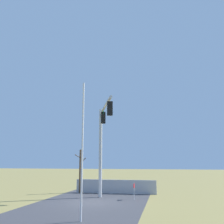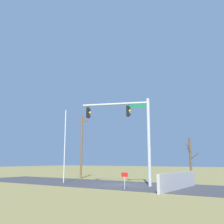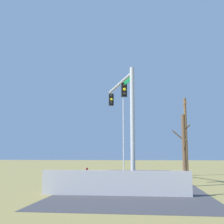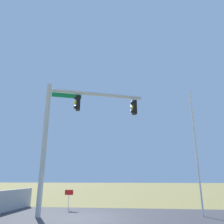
# 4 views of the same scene
# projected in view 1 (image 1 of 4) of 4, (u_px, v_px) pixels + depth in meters

# --- Properties ---
(ground_plane) EXTENTS (160.00, 160.00, 0.00)m
(ground_plane) POSITION_uv_depth(u_px,v_px,m) (91.00, 203.00, 18.50)
(ground_plane) COLOR olive
(road_surface) EXTENTS (28.00, 8.00, 0.01)m
(road_surface) POSITION_uv_depth(u_px,v_px,m) (72.00, 213.00, 14.66)
(road_surface) COLOR #3D3D42
(road_surface) RESTS_ON ground_plane
(sidewalk_corner) EXTENTS (6.00, 6.00, 0.01)m
(sidewalk_corner) POSITION_uv_depth(u_px,v_px,m) (103.00, 196.00, 22.13)
(sidewalk_corner) COLOR #B7B5AD
(sidewalk_corner) RESTS_ON ground_plane
(retaining_fence) EXTENTS (0.20, 7.64, 1.26)m
(retaining_fence) POSITION_uv_depth(u_px,v_px,m) (116.00, 187.00, 23.78)
(retaining_fence) COLOR #A8A8AD
(retaining_fence) RESTS_ON ground_plane
(signal_mast) EXTENTS (5.81, 2.33, 7.52)m
(signal_mast) POSITION_uv_depth(u_px,v_px,m) (103.00, 134.00, 20.74)
(signal_mast) COLOR #B2B5BA
(signal_mast) RESTS_ON ground_plane
(flagpole) EXTENTS (0.10, 0.10, 7.23)m
(flagpole) POSITION_uv_depth(u_px,v_px,m) (82.00, 149.00, 13.29)
(flagpole) COLOR silver
(flagpole) RESTS_ON ground_plane
(bare_tree) EXTENTS (1.27, 1.02, 4.10)m
(bare_tree) POSITION_uv_depth(u_px,v_px,m) (80.00, 170.00, 24.69)
(bare_tree) COLOR brown
(bare_tree) RESTS_ON ground_plane
(open_sign) EXTENTS (0.56, 0.04, 1.22)m
(open_sign) POSITION_uv_depth(u_px,v_px,m) (134.00, 188.00, 20.08)
(open_sign) COLOR silver
(open_sign) RESTS_ON ground_plane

